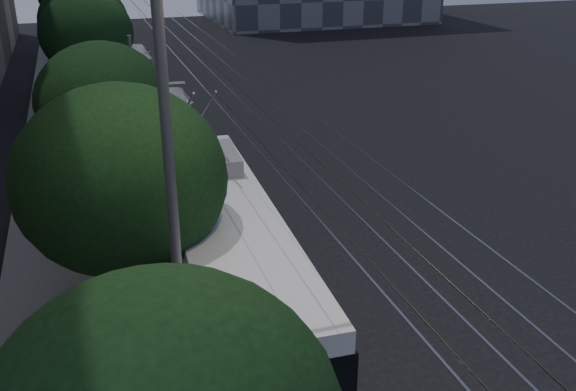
% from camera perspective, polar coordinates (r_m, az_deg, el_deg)
% --- Properties ---
extents(ground, '(120.00, 120.00, 0.00)m').
position_cam_1_polar(ground, '(17.91, 8.48, -9.66)').
color(ground, black).
rests_on(ground, ground).
extents(sidewalk, '(5.00, 90.00, 0.15)m').
position_cam_1_polar(sidewalk, '(34.67, -18.18, 5.95)').
color(sidewalk, gray).
rests_on(sidewalk, ground).
extents(tram_rails, '(4.52, 90.00, 0.02)m').
position_cam_1_polar(tram_rails, '(36.00, -2.02, 7.59)').
color(tram_rails, gray).
rests_on(tram_rails, ground).
extents(overhead_wires, '(2.23, 90.00, 6.00)m').
position_cam_1_polar(overhead_wires, '(33.96, -14.57, 11.94)').
color(overhead_wires, black).
rests_on(overhead_wires, ground).
extents(trolleybus, '(2.95, 12.05, 5.63)m').
position_cam_1_polar(trolleybus, '(16.79, -5.66, -5.35)').
color(trolleybus, silver).
rests_on(trolleybus, ground).
extents(pickup_silver, '(3.11, 5.97, 1.60)m').
position_cam_1_polar(pickup_silver, '(28.24, -9.04, 4.61)').
color(pickup_silver, '#ACAEB4').
rests_on(pickup_silver, ground).
extents(car_white_a, '(2.21, 4.38, 1.43)m').
position_cam_1_polar(car_white_a, '(28.88, -11.72, 4.64)').
color(car_white_a, '#B1B2B6').
rests_on(car_white_a, ground).
extents(car_white_b, '(2.57, 5.49, 1.55)m').
position_cam_1_polar(car_white_b, '(34.29, -10.24, 7.77)').
color(car_white_b, silver).
rests_on(car_white_b, ground).
extents(car_white_c, '(1.34, 3.76, 1.23)m').
position_cam_1_polar(car_white_c, '(42.73, -14.21, 10.23)').
color(car_white_c, '#B3B3B7').
rests_on(car_white_c, ground).
extents(car_white_d, '(2.04, 4.47, 1.49)m').
position_cam_1_polar(car_white_d, '(49.21, -13.27, 12.10)').
color(car_white_d, silver).
rests_on(car_white_d, ground).
extents(tree_1, '(4.87, 4.87, 6.43)m').
position_cam_1_polar(tree_1, '(15.09, -14.61, 1.37)').
color(tree_1, '#2F241A').
rests_on(tree_1, ground).
extents(tree_2, '(4.32, 4.32, 6.18)m').
position_cam_1_polar(tree_2, '(22.01, -16.16, 7.97)').
color(tree_2, '#2F241A').
rests_on(tree_2, ground).
extents(tree_3, '(4.81, 4.81, 6.49)m').
position_cam_1_polar(tree_3, '(35.73, -17.47, 13.52)').
color(tree_3, '#2F241A').
rests_on(tree_3, ground).
extents(tree_4, '(5.08, 5.08, 6.62)m').
position_cam_1_polar(tree_4, '(40.07, -17.70, 14.45)').
color(tree_4, '#2F241A').
rests_on(tree_4, ground).
extents(streetlamp_near, '(2.72, 0.44, 11.43)m').
position_cam_1_polar(streetlamp_near, '(11.23, -8.73, 8.33)').
color(streetlamp_near, '#5F6062').
rests_on(streetlamp_near, ground).
extents(streetlamp_far, '(2.21, 0.44, 9.01)m').
position_cam_1_polar(streetlamp_far, '(36.49, -15.97, 15.74)').
color(streetlamp_far, '#5F6062').
rests_on(streetlamp_far, ground).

